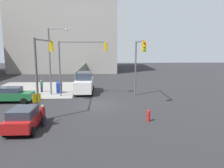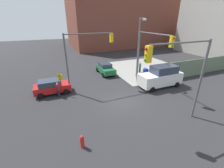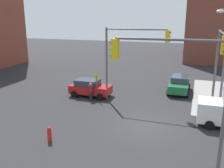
{
  "view_description": "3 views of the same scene",
  "coord_description": "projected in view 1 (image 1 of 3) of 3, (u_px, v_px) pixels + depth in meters",
  "views": [
    {
      "loc": [
        -21.4,
        -0.67,
        5.79
      ],
      "look_at": [
        -0.35,
        -1.49,
        2.22
      ],
      "focal_mm": 35.0,
      "sensor_mm": 36.0,
      "label": 1
    },
    {
      "loc": [
        -6.12,
        -11.8,
        7.73
      ],
      "look_at": [
        -1.75,
        -1.49,
        2.91
      ],
      "focal_mm": 24.0,
      "sensor_mm": 36.0,
      "label": 2
    },
    {
      "loc": [
        3.17,
        -16.02,
        7.36
      ],
      "look_at": [
        -2.69,
        0.77,
        2.58
      ],
      "focal_mm": 40.0,
      "sensor_mm": 36.0,
      "label": 3
    }
  ],
  "objects": [
    {
      "name": "sedan_red",
      "position": [
        25.0,
        118.0,
        15.4
      ],
      "size": [
        3.87,
        2.02,
        1.62
      ],
      "color": "#B21919",
      "rests_on": "ground"
    },
    {
      "name": "mailbox_blue",
      "position": [
        59.0,
        87.0,
        27.81
      ],
      "size": [
        0.56,
        0.64,
        1.43
      ],
      "color": "navy",
      "rests_on": "ground"
    },
    {
      "name": "traffic_signal_nw_corner",
      "position": [
        43.0,
        61.0,
        18.74
      ],
      "size": [
        5.56,
        0.36,
        6.5
      ],
      "color": "#59595B",
      "rests_on": "ground"
    },
    {
      "name": "construction_fence",
      "position": [
        82.0,
        73.0,
        39.0
      ],
      "size": [
        19.12,
        0.12,
        2.4
      ],
      "primitive_type": "cube",
      "color": "#607056",
      "rests_on": "ground"
    },
    {
      "name": "sidewalk_corner",
      "position": [
        35.0,
        89.0,
        30.55
      ],
      "size": [
        12.0,
        12.0,
        0.01
      ],
      "primitive_type": "cube",
      "color": "gray",
      "rests_on": "ground"
    },
    {
      "name": "ground_plane",
      "position": [
        97.0,
        105.0,
        22.02
      ],
      "size": [
        120.0,
        120.0,
        0.0
      ],
      "primitive_type": "plane",
      "color": "#28282B"
    },
    {
      "name": "building_loft_east",
      "position": [
        68.0,
        34.0,
        55.64
      ],
      "size": [
        20.0,
        24.0,
        18.43
      ],
      "color": "#9E9B93",
      "rests_on": "ground"
    },
    {
      "name": "traffic_signal_se_corner",
      "position": [
        139.0,
        58.0,
        23.77
      ],
      "size": [
        5.55,
        0.36,
        6.5
      ],
      "color": "#59595B",
      "rests_on": "ground"
    },
    {
      "name": "traffic_signal_ne_corner",
      "position": [
        78.0,
        57.0,
        25.59
      ],
      "size": [
        0.36,
        5.74,
        6.5
      ],
      "color": "#59595B",
      "rests_on": "ground"
    },
    {
      "name": "hatchback_green",
      "position": [
        12.0,
        94.0,
        23.1
      ],
      "size": [
        2.02,
        4.24,
        1.62
      ],
      "color": "#1E6638",
      "rests_on": "ground"
    },
    {
      "name": "pedestrian_crossing",
      "position": [
        42.0,
        86.0,
        28.3
      ],
      "size": [
        0.36,
        0.36,
        1.6
      ],
      "rotation": [
        0.0,
        0.0,
        2.75
      ],
      "color": "#2D664C",
      "rests_on": "ground"
    },
    {
      "name": "van_white_delivery",
      "position": [
        84.0,
        83.0,
        27.86
      ],
      "size": [
        5.4,
        2.32,
        2.62
      ],
      "color": "white",
      "rests_on": "ground"
    },
    {
      "name": "warning_sign_two_way",
      "position": [
        37.0,
        103.0,
        16.27
      ],
      "size": [
        0.48,
        0.48,
        2.4
      ],
      "color": "#4C4C4C",
      "rests_on": "ground"
    },
    {
      "name": "fire_hydrant",
      "position": [
        149.0,
        115.0,
        17.18
      ],
      "size": [
        0.26,
        0.26,
        0.94
      ],
      "color": "red",
      "rests_on": "ground"
    },
    {
      "name": "street_lamp_corner",
      "position": [
        52.0,
        56.0,
        26.03
      ],
      "size": [
        1.23,
        2.52,
        8.0
      ],
      "color": "slate",
      "rests_on": "ground"
    },
    {
      "name": "pedestrian_waiting",
      "position": [
        43.0,
        115.0,
        16.02
      ],
      "size": [
        0.36,
        0.36,
        1.64
      ],
      "rotation": [
        0.0,
        0.0,
        2.49
      ],
      "color": "maroon",
      "rests_on": "ground"
    }
  ]
}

